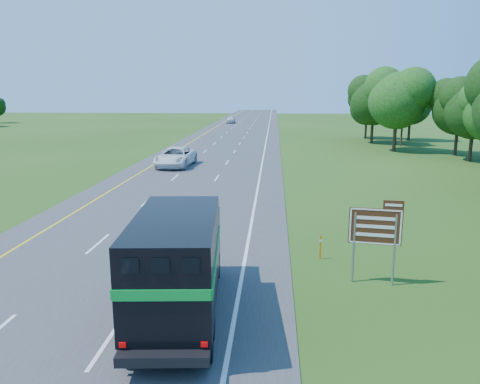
{
  "coord_description": "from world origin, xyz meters",
  "views": [
    {
      "loc": [
        6.72,
        -10.29,
        7.35
      ],
      "look_at": [
        4.83,
        15.48,
        1.77
      ],
      "focal_mm": 35.0,
      "sensor_mm": 36.0,
      "label": 1
    }
  ],
  "objects_px": {
    "horse_truck": "(179,261)",
    "far_car": "(231,120)",
    "white_suv": "(176,157)",
    "exit_sign": "(376,230)"
  },
  "relations": [
    {
      "from": "horse_truck",
      "to": "far_car",
      "type": "xyz_separation_m",
      "value": [
        -7.2,
        95.44,
        -1.11
      ]
    },
    {
      "from": "white_suv",
      "to": "exit_sign",
      "type": "distance_m",
      "value": 31.16
    },
    {
      "from": "far_car",
      "to": "exit_sign",
      "type": "bearing_deg",
      "value": -80.93
    },
    {
      "from": "horse_truck",
      "to": "white_suv",
      "type": "xyz_separation_m",
      "value": [
        -6.68,
        31.17,
        -0.97
      ]
    },
    {
      "from": "far_car",
      "to": "horse_truck",
      "type": "bearing_deg",
      "value": -85.36
    },
    {
      "from": "horse_truck",
      "to": "white_suv",
      "type": "height_order",
      "value": "horse_truck"
    },
    {
      "from": "horse_truck",
      "to": "white_suv",
      "type": "relative_size",
      "value": 1.22
    },
    {
      "from": "white_suv",
      "to": "far_car",
      "type": "relative_size",
      "value": 1.44
    },
    {
      "from": "horse_truck",
      "to": "far_car",
      "type": "height_order",
      "value": "horse_truck"
    },
    {
      "from": "white_suv",
      "to": "exit_sign",
      "type": "bearing_deg",
      "value": -60.68
    }
  ]
}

